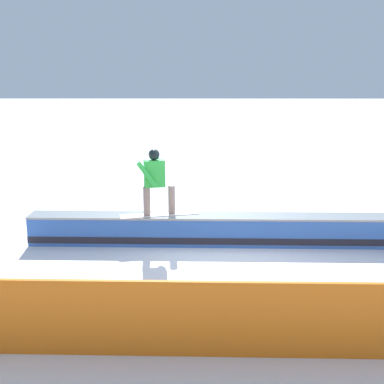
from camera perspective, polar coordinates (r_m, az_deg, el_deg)
The scene contains 4 objects.
ground_plane at distance 9.88m, azimuth 3.91°, elevation -6.23°, with size 120.00×120.00×0.00m, color white.
grind_box at distance 9.78m, azimuth 3.93°, elevation -4.69°, with size 7.98×0.69×0.62m.
snowboarder at distance 9.52m, azimuth -4.35°, elevation 1.41°, with size 1.61×0.62×1.35m.
safety_fence at distance 6.03m, azimuth 6.39°, elevation -14.89°, with size 13.22×0.06×0.99m, color orange.
Camera 1 is at (0.62, 9.26, 3.39)m, focal length 44.74 mm.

